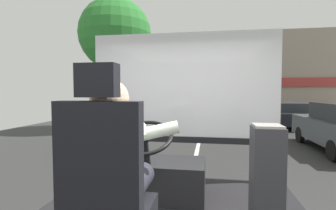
% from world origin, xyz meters
% --- Properties ---
extents(ground, '(18.00, 44.00, 0.06)m').
position_xyz_m(ground, '(0.00, 8.80, -0.02)').
color(ground, '#2D2D2D').
extents(driver_seat, '(0.48, 0.48, 1.31)m').
position_xyz_m(driver_seat, '(-0.24, -0.40, 1.18)').
color(driver_seat, black).
rests_on(driver_seat, bus_floor).
extents(bus_driver, '(0.79, 0.58, 0.78)m').
position_xyz_m(bus_driver, '(-0.24, -0.28, 1.36)').
color(bus_driver, '#282833').
rests_on(bus_driver, driver_seat).
extents(steering_console, '(1.10, 1.01, 0.88)m').
position_xyz_m(steering_console, '(-0.24, 0.90, 0.85)').
color(steering_console, black).
rests_on(steering_console, bus_floor).
extents(fare_box, '(0.26, 0.28, 0.88)m').
position_xyz_m(fare_box, '(0.85, 0.50, 1.06)').
color(fare_box, '#333338').
rests_on(fare_box, bus_floor).
extents(windshield_panel, '(2.50, 0.08, 1.48)m').
position_xyz_m(windshield_panel, '(0.00, 1.62, 1.67)').
color(windshield_panel, white).
extents(street_tree, '(3.31, 3.31, 6.06)m').
position_xyz_m(street_tree, '(-3.96, 9.39, 4.38)').
color(street_tree, '#4C3828').
rests_on(street_tree, ground).
extents(shop_building, '(12.95, 5.75, 5.98)m').
position_xyz_m(shop_building, '(4.84, 19.26, 2.99)').
color(shop_building, gray).
rests_on(shop_building, ground).
extents(parked_car_black, '(1.99, 4.17, 1.22)m').
position_xyz_m(parked_car_black, '(4.42, 11.74, 0.63)').
color(parked_car_black, black).
rests_on(parked_car_black, ground).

